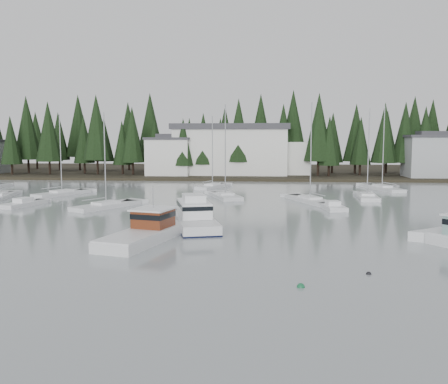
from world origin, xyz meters
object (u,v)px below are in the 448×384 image
object	(u,v)px
sailboat_0	(62,195)
sailboat_2	(225,197)
lobster_boat_brown	(144,234)
house_west	(169,156)
harbor_inn	(240,150)
sailboat_9	(367,198)
sailboat_11	(212,187)
sailboat_5	(310,201)
sailboat_6	(382,189)
sailboat_3	(106,207)
runabout_0	(24,205)
house_east_a	(431,155)
runabout_1	(333,208)
cabin_cruiser_center	(194,219)

from	to	relation	value
sailboat_0	sailboat_2	xyz separation A→B (m)	(24.36, -1.42, 0.01)
lobster_boat_brown	house_west	bearing A→B (deg)	24.12
harbor_inn	sailboat_9	xyz separation A→B (m)	(19.54, -37.74, -5.70)
sailboat_0	lobster_boat_brown	bearing A→B (deg)	-122.15
harbor_inn	sailboat_11	xyz separation A→B (m)	(-3.51, -25.13, -5.70)
house_west	sailboat_0	bearing A→B (deg)	-105.87
house_west	sailboat_2	distance (m)	38.54
sailboat_5	sailboat_6	size ratio (longest dim) A/B	0.96
sailboat_2	sailboat_3	bearing A→B (deg)	109.22
lobster_boat_brown	sailboat_2	distance (m)	30.39
sailboat_9	sailboat_0	bearing A→B (deg)	93.77
sailboat_2	sailboat_6	xyz separation A→B (m)	(24.73, 13.10, -0.00)
sailboat_2	sailboat_3	xyz separation A→B (m)	(-13.67, -11.12, -0.02)
sailboat_5	sailboat_11	world-z (taller)	sailboat_5
runabout_0	house_east_a	bearing A→B (deg)	-40.07
sailboat_0	sailboat_2	bearing A→B (deg)	-67.82
sailboat_2	runabout_0	bearing A→B (deg)	93.10
sailboat_3	sailboat_9	distance (m)	35.63
runabout_0	runabout_1	distance (m)	38.02
sailboat_2	sailboat_6	world-z (taller)	sailboat_6
cabin_cruiser_center	sailboat_2	size ratio (longest dim) A/B	0.84
house_west	sailboat_6	world-z (taller)	sailboat_6
house_west	house_east_a	bearing A→B (deg)	-1.06
sailboat_0	sailboat_3	size ratio (longest dim) A/B	1.03
sailboat_5	runabout_1	distance (m)	7.05
sailboat_3	sailboat_5	size ratio (longest dim) A/B	0.89
cabin_cruiser_center	runabout_0	size ratio (longest dim) A/B	1.65
lobster_boat_brown	house_east_a	bearing A→B (deg)	-18.99
sailboat_2	house_west	bearing A→B (deg)	2.73
house_east_a	sailboat_0	xyz separation A→B (m)	(-63.63, -32.90, -4.84)
cabin_cruiser_center	sailboat_5	xyz separation A→B (m)	(12.76, 19.26, -0.64)
sailboat_3	sailboat_9	bearing A→B (deg)	-41.26
harbor_inn	cabin_cruiser_center	distance (m)	61.80
house_west	runabout_0	size ratio (longest dim) A/B	1.37
house_west	lobster_boat_brown	world-z (taller)	house_west
sailboat_0	sailboat_5	size ratio (longest dim) A/B	0.91
house_east_a	sailboat_6	xyz separation A→B (m)	(-14.54, -21.22, -4.83)
sailboat_0	runabout_1	world-z (taller)	sailboat_0
house_west	sailboat_5	size ratio (longest dim) A/B	0.70
house_east_a	cabin_cruiser_center	size ratio (longest dim) A/B	0.92
sailboat_3	sailboat_6	distance (m)	45.41
cabin_cruiser_center	runabout_1	distance (m)	19.40
lobster_boat_brown	sailboat_3	xyz separation A→B (m)	(-9.23, 18.94, -0.50)
house_east_a	sailboat_9	xyz separation A→B (m)	(-19.42, -33.40, -4.83)
sailboat_2	lobster_boat_brown	bearing A→B (deg)	151.69
lobster_boat_brown	sailboat_0	world-z (taller)	sailboat_0
house_east_a	sailboat_11	world-z (taller)	sailboat_11
harbor_inn	sailboat_0	world-z (taller)	sailboat_0
sailboat_3	house_east_a	bearing A→B (deg)	-20.38
lobster_boat_brown	sailboat_6	xyz separation A→B (m)	(29.18, 43.17, -0.49)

